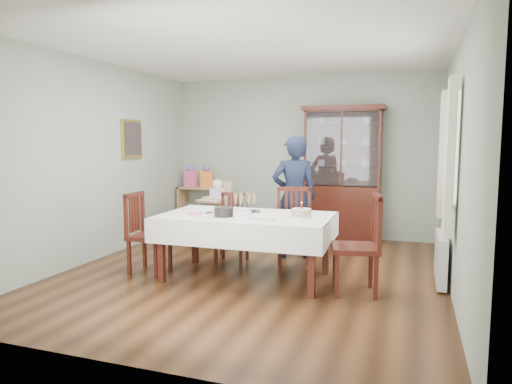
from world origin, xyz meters
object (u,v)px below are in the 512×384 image
at_px(chair_far_left, 232,242).
at_px(china_cabinet, 343,172).
at_px(dining_table, 246,246).
at_px(high_chair, 218,222).
at_px(woman, 294,197).
at_px(gift_bag_pink, 190,177).
at_px(birthday_cake, 301,213).
at_px(sideboard, 203,209).
at_px(chair_far_right, 294,245).
at_px(chair_end_left, 148,249).
at_px(gift_bag_orange, 207,177).
at_px(champagne_tray, 245,207).
at_px(chair_end_right, 357,264).

bearing_deg(chair_far_left, china_cabinet, 51.77).
relative_size(dining_table, high_chair, 1.92).
bearing_deg(woman, gift_bag_pink, -49.43).
distance_m(birthday_cake, gift_bag_pink, 3.60).
distance_m(dining_table, sideboard, 3.06).
bearing_deg(chair_far_right, gift_bag_pink, 124.67).
xyz_separation_m(sideboard, chair_end_left, (0.52, -2.66, -0.11)).
bearing_deg(china_cabinet, birthday_cake, -92.32).
bearing_deg(woman, chair_far_right, 85.84).
height_order(dining_table, chair_far_right, chair_far_right).
xyz_separation_m(chair_far_left, woman, (0.71, 0.53, 0.57)).
xyz_separation_m(chair_far_left, chair_far_right, (0.86, -0.03, 0.03)).
height_order(chair_far_left, gift_bag_orange, gift_bag_orange).
distance_m(dining_table, champagne_tray, 0.47).
distance_m(china_cabinet, woman, 1.44).
bearing_deg(chair_far_left, chair_end_left, -142.02).
xyz_separation_m(dining_table, chair_end_left, (-1.23, -0.16, -0.09)).
relative_size(dining_table, gift_bag_orange, 4.98).
xyz_separation_m(chair_far_left, gift_bag_orange, (-1.24, 1.87, 0.71)).
bearing_deg(high_chair, dining_table, -40.88).
relative_size(sideboard, champagne_tray, 2.32).
bearing_deg(chair_end_left, dining_table, -85.09).
bearing_deg(dining_table, chair_far_left, 124.50).
relative_size(chair_far_right, chair_end_right, 0.96).
bearing_deg(dining_table, high_chair, 126.29).
height_order(chair_end_right, gift_bag_orange, gift_bag_orange).
height_order(dining_table, birthday_cake, birthday_cake).
bearing_deg(chair_end_right, dining_table, -107.75).
relative_size(chair_far_left, champagne_tray, 2.37).
height_order(champagne_tray, gift_bag_pink, gift_bag_pink).
relative_size(dining_table, birthday_cake, 7.92).
distance_m(china_cabinet, birthday_cake, 2.46).
relative_size(sideboard, woman, 0.53).
height_order(dining_table, chair_end_right, chair_end_right).
xyz_separation_m(china_cabinet, sideboard, (-2.50, 0.02, -0.72)).
bearing_deg(gift_bag_orange, chair_end_right, -41.24).
bearing_deg(birthday_cake, chair_end_left, -173.91).
relative_size(dining_table, chair_far_right, 1.98).
height_order(china_cabinet, gift_bag_pink, china_cabinet).
xyz_separation_m(high_chair, gift_bag_orange, (-0.77, 1.26, 0.57)).
bearing_deg(champagne_tray, gift_bag_pink, 129.32).
xyz_separation_m(dining_table, gift_bag_pink, (-1.99, 2.49, 0.59)).
xyz_separation_m(birthday_cake, gift_bag_orange, (-2.32, 2.44, 0.17)).
bearing_deg(chair_far_right, sideboard, 121.38).
height_order(woman, champagne_tray, woman).
height_order(chair_far_right, birthday_cake, chair_far_right).
bearing_deg(dining_table, gift_bag_pink, 128.75).
relative_size(china_cabinet, chair_far_right, 2.13).
height_order(chair_far_right, gift_bag_pink, gift_bag_pink).
relative_size(chair_far_right, gift_bag_pink, 2.60).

